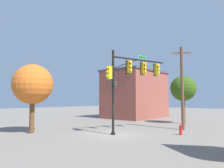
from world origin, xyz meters
name	(u,v)px	position (x,y,z in m)	size (l,w,h in m)	color
ground_plane	(113,135)	(0.00, 0.00, 0.00)	(120.00, 120.00, 0.00)	slate
signal_pole_assembly	(131,74)	(1.78, -0.54, 5.18)	(6.39, 2.22, 7.14)	black
utility_pole	(182,87)	(6.58, -3.24, 4.17)	(1.04, 1.60, 8.12)	brown
fire_hydrant	(181,130)	(3.60, -4.29, 0.41)	(0.33, 0.24, 0.83)	red
tree_mid	(33,84)	(-4.08, 5.89, 4.25)	(3.54, 3.54, 6.05)	brown
tree_far	(183,89)	(11.80, -1.11, 4.26)	(3.09, 3.09, 5.84)	brown
brick_building	(135,94)	(14.97, 8.30, 3.78)	(9.88, 7.27, 7.53)	#964B3E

